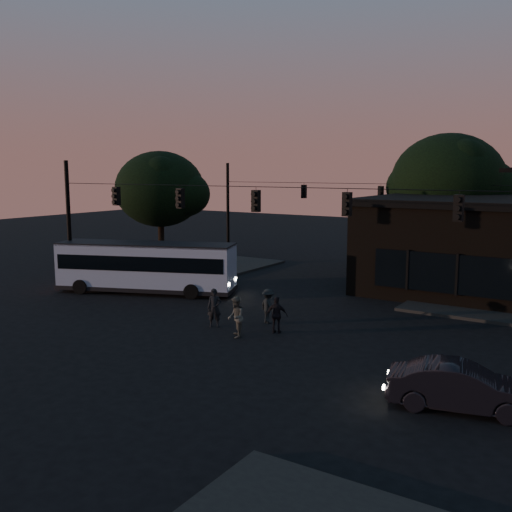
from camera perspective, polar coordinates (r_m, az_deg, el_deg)
The scene contains 13 objects.
ground at distance 23.94m, azimuth -5.23°, elevation -8.34°, with size 120.00×120.00×0.00m, color black.
sidewalk_far_left at distance 43.17m, azimuth -8.50°, elevation -0.65°, with size 14.00×10.00×0.15m, color black.
building at distance 34.64m, azimuth 23.91°, elevation 0.82°, with size 15.40×10.41×5.40m.
tree_behind at distance 41.29m, azimuth 18.63°, elevation 7.11°, with size 7.60×7.60×9.43m.
tree_left at distance 41.90m, azimuth -9.58°, elevation 6.60°, with size 6.40×6.40×8.30m.
signal_rig_near at distance 26.28m, azimuth 0.00°, elevation 3.12°, with size 26.24×0.30×7.50m.
signal_rig_far at distance 40.65m, azimuth 12.31°, elevation 4.54°, with size 26.24×0.30×7.50m.
bus at distance 33.05m, azimuth -10.94°, elevation -0.86°, with size 10.34×5.92×2.86m.
car at distance 18.08m, azimuth 19.88°, elevation -12.22°, with size 1.47×4.23×1.39m, color black.
pedestrian_a at distance 25.57m, azimuth -4.18°, elevation -5.20°, with size 0.63×0.41×1.73m, color black.
pedestrian_b at distance 24.00m, azimuth -2.05°, elevation -6.14°, with size 0.83×0.65×1.71m, color #4C4D46.
pedestrian_c at distance 24.57m, azimuth 2.10°, elevation -5.92°, with size 0.94×0.39×1.60m, color black.
pedestrian_d at distance 26.15m, azimuth 1.23°, elevation -5.03°, with size 1.03×0.59×1.59m, color black.
Camera 1 is at (14.13, -18.02, 6.98)m, focal length 40.00 mm.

